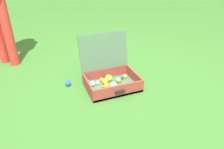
# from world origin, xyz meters

# --- Properties ---
(ground_plane) EXTENTS (16.00, 16.00, 0.00)m
(ground_plane) POSITION_xyz_m (0.00, 0.00, 0.00)
(ground_plane) COLOR #3D7A2D
(open_suitcase) EXTENTS (0.57, 0.53, 0.55)m
(open_suitcase) POSITION_xyz_m (-0.05, 0.09, 0.12)
(open_suitcase) COLOR #4C7051
(open_suitcase) RESTS_ON ground
(stray_ball_on_grass) EXTENTS (0.06, 0.06, 0.06)m
(stray_ball_on_grass) POSITION_xyz_m (-0.49, 0.24, 0.03)
(stray_ball_on_grass) COLOR blue
(stray_ball_on_grass) RESTS_ON ground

